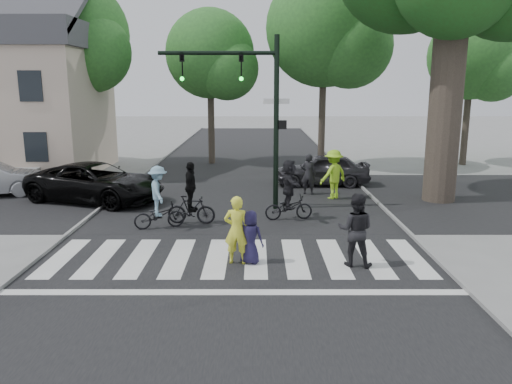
{
  "coord_description": "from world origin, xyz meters",
  "views": [
    {
      "loc": [
        0.5,
        -11.17,
        4.35
      ],
      "look_at": [
        0.5,
        3.0,
        1.3
      ],
      "focal_mm": 35.0,
      "sensor_mm": 36.0,
      "label": 1
    }
  ],
  "objects_px": {
    "cyclist_mid": "(191,199)",
    "pedestrian_adult": "(355,230)",
    "traffic_signal": "(252,98)",
    "pedestrian_child": "(250,237)",
    "pedestrian_woman": "(237,230)",
    "cyclist_right": "(289,193)",
    "cyclist_left": "(159,202)",
    "car_grey": "(322,169)",
    "car_suv": "(96,182)"
  },
  "relations": [
    {
      "from": "pedestrian_woman",
      "to": "car_grey",
      "type": "distance_m",
      "value": 10.48
    },
    {
      "from": "cyclist_mid",
      "to": "car_suv",
      "type": "bearing_deg",
      "value": 142.11
    },
    {
      "from": "traffic_signal",
      "to": "cyclist_mid",
      "type": "relative_size",
      "value": 3.01
    },
    {
      "from": "traffic_signal",
      "to": "pedestrian_child",
      "type": "relative_size",
      "value": 4.45
    },
    {
      "from": "pedestrian_child",
      "to": "cyclist_mid",
      "type": "bearing_deg",
      "value": -40.22
    },
    {
      "from": "car_suv",
      "to": "cyclist_left",
      "type": "bearing_deg",
      "value": -119.03
    },
    {
      "from": "cyclist_mid",
      "to": "traffic_signal",
      "type": "bearing_deg",
      "value": 45.79
    },
    {
      "from": "traffic_signal",
      "to": "car_grey",
      "type": "distance_m",
      "value": 6.18
    },
    {
      "from": "pedestrian_adult",
      "to": "cyclist_mid",
      "type": "distance_m",
      "value": 5.85
    },
    {
      "from": "cyclist_left",
      "to": "car_suv",
      "type": "xyz_separation_m",
      "value": [
        -3.09,
        3.64,
        -0.11
      ]
    },
    {
      "from": "car_grey",
      "to": "traffic_signal",
      "type": "bearing_deg",
      "value": -34.7
    },
    {
      "from": "pedestrian_child",
      "to": "cyclist_left",
      "type": "height_order",
      "value": "cyclist_left"
    },
    {
      "from": "cyclist_left",
      "to": "cyclist_right",
      "type": "height_order",
      "value": "cyclist_right"
    },
    {
      "from": "car_grey",
      "to": "cyclist_left",
      "type": "bearing_deg",
      "value": -40.29
    },
    {
      "from": "cyclist_left",
      "to": "car_suv",
      "type": "bearing_deg",
      "value": 130.29
    },
    {
      "from": "pedestrian_child",
      "to": "pedestrian_woman",
      "type": "bearing_deg",
      "value": 23.6
    },
    {
      "from": "pedestrian_woman",
      "to": "car_suv",
      "type": "distance_m",
      "value": 8.77
    },
    {
      "from": "pedestrian_woman",
      "to": "pedestrian_adult",
      "type": "bearing_deg",
      "value": -176.49
    },
    {
      "from": "cyclist_right",
      "to": "car_grey",
      "type": "distance_m",
      "value": 6.08
    },
    {
      "from": "pedestrian_child",
      "to": "cyclist_mid",
      "type": "distance_m",
      "value": 4.1
    },
    {
      "from": "cyclist_right",
      "to": "car_suv",
      "type": "height_order",
      "value": "cyclist_right"
    },
    {
      "from": "cyclist_mid",
      "to": "cyclist_right",
      "type": "distance_m",
      "value": 3.17
    },
    {
      "from": "pedestrian_woman",
      "to": "cyclist_mid",
      "type": "relative_size",
      "value": 0.86
    },
    {
      "from": "pedestrian_child",
      "to": "pedestrian_adult",
      "type": "bearing_deg",
      "value": -161.51
    },
    {
      "from": "pedestrian_child",
      "to": "car_suv",
      "type": "height_order",
      "value": "car_suv"
    },
    {
      "from": "traffic_signal",
      "to": "pedestrian_woman",
      "type": "height_order",
      "value": "traffic_signal"
    },
    {
      "from": "traffic_signal",
      "to": "cyclist_mid",
      "type": "distance_m",
      "value": 4.13
    },
    {
      "from": "traffic_signal",
      "to": "pedestrian_child",
      "type": "distance_m",
      "value": 6.45
    },
    {
      "from": "cyclist_mid",
      "to": "pedestrian_adult",
      "type": "bearing_deg",
      "value": -40.07
    },
    {
      "from": "traffic_signal",
      "to": "pedestrian_child",
      "type": "bearing_deg",
      "value": -89.96
    },
    {
      "from": "car_suv",
      "to": "cyclist_right",
      "type": "bearing_deg",
      "value": -89.52
    },
    {
      "from": "cyclist_left",
      "to": "cyclist_mid",
      "type": "relative_size",
      "value": 0.98
    },
    {
      "from": "pedestrian_child",
      "to": "car_grey",
      "type": "relative_size",
      "value": 0.33
    },
    {
      "from": "pedestrian_woman",
      "to": "traffic_signal",
      "type": "bearing_deg",
      "value": -87.09
    },
    {
      "from": "traffic_signal",
      "to": "pedestrian_woman",
      "type": "relative_size",
      "value": 3.49
    },
    {
      "from": "cyclist_mid",
      "to": "car_grey",
      "type": "bearing_deg",
      "value": 51.6
    },
    {
      "from": "traffic_signal",
      "to": "car_suv",
      "type": "height_order",
      "value": "traffic_signal"
    },
    {
      "from": "traffic_signal",
      "to": "car_suv",
      "type": "distance_m",
      "value": 6.82
    },
    {
      "from": "pedestrian_child",
      "to": "car_grey",
      "type": "distance_m",
      "value": 10.37
    },
    {
      "from": "cyclist_left",
      "to": "pedestrian_child",
      "type": "bearing_deg",
      "value": -47.45
    },
    {
      "from": "cyclist_left",
      "to": "car_grey",
      "type": "height_order",
      "value": "cyclist_left"
    },
    {
      "from": "pedestrian_child",
      "to": "car_suv",
      "type": "relative_size",
      "value": 0.25
    },
    {
      "from": "cyclist_mid",
      "to": "cyclist_left",
      "type": "bearing_deg",
      "value": -150.85
    },
    {
      "from": "pedestrian_woman",
      "to": "cyclist_right",
      "type": "xyz_separation_m",
      "value": [
        1.55,
        4.12,
        0.03
      ]
    },
    {
      "from": "cyclist_right",
      "to": "pedestrian_adult",
      "type": "bearing_deg",
      "value": -72.49
    },
    {
      "from": "cyclist_right",
      "to": "pedestrian_woman",
      "type": "bearing_deg",
      "value": -110.55
    },
    {
      "from": "traffic_signal",
      "to": "cyclist_mid",
      "type": "height_order",
      "value": "traffic_signal"
    },
    {
      "from": "pedestrian_child",
      "to": "cyclist_right",
      "type": "distance_m",
      "value": 4.29
    },
    {
      "from": "pedestrian_adult",
      "to": "cyclist_left",
      "type": "distance_m",
      "value": 6.31
    },
    {
      "from": "pedestrian_adult",
      "to": "traffic_signal",
      "type": "bearing_deg",
      "value": -50.41
    }
  ]
}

